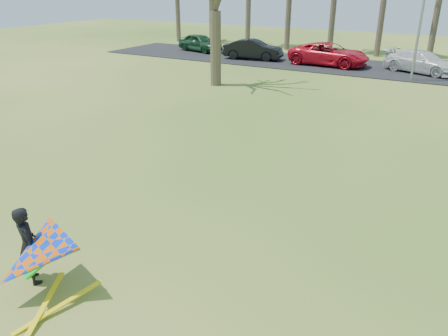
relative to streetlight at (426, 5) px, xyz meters
The scene contains 8 objects.
ground 22.55m from the streetlight, 95.61° to the right, with size 100.00×100.00×0.00m, color #215A13.
parking_strip 5.77m from the streetlight, 125.75° to the left, with size 46.00×7.00×0.06m, color black.
streetlight is the anchor object (origin of this frame).
car_0 18.90m from the streetlight, 168.31° to the left, with size 1.75×4.34×1.48m, color #183E23.
car_1 12.95m from the streetlight, 169.77° to the left, with size 1.60×4.60×1.52m, color black.
car_2 7.69m from the streetlight, 157.50° to the left, with size 2.65×5.75×1.60m, color red.
car_3 4.68m from the streetlight, 90.10° to the left, with size 2.01×4.96×1.44m, color silver.
kite_flyer 25.60m from the streetlight, 97.97° to the right, with size 2.13×2.39×2.02m.
Camera 1 is at (5.37, -7.39, 5.74)m, focal length 35.00 mm.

